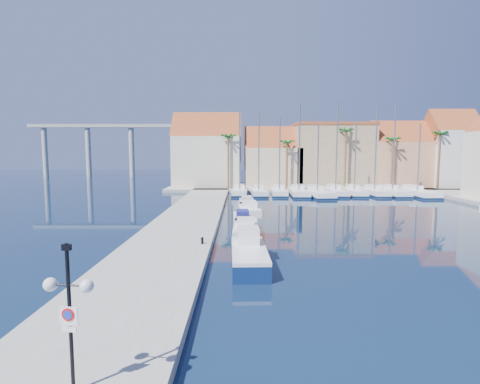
% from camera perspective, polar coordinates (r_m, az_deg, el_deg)
% --- Properties ---
extents(ground, '(260.00, 260.00, 0.00)m').
position_cam_1_polar(ground, '(23.44, 10.10, -10.59)').
color(ground, black).
rests_on(ground, ground).
extents(quay_west, '(6.00, 77.00, 0.50)m').
position_cam_1_polar(quay_west, '(36.52, -7.84, -4.16)').
color(quay_west, gray).
rests_on(quay_west, ground).
extents(shore_north, '(54.00, 16.00, 0.50)m').
position_cam_1_polar(shore_north, '(71.79, 11.25, 0.76)').
color(shore_north, gray).
rests_on(shore_north, ground).
extents(lamp_post, '(1.32, 0.47, 3.92)m').
position_cam_1_polar(lamp_post, '(10.67, -24.63, -14.17)').
color(lamp_post, black).
rests_on(lamp_post, quay_west).
extents(bollard, '(0.18, 0.18, 0.46)m').
position_cam_1_polar(bollard, '(25.68, -5.77, -7.37)').
color(bollard, black).
rests_on(bollard, quay_west).
extents(fishing_boat, '(2.17, 6.08, 2.11)m').
position_cam_1_polar(fishing_boat, '(22.36, 1.38, -9.44)').
color(fishing_boat, '#0D2250').
rests_on(fishing_boat, ground).
extents(motorboat_west_0, '(2.09, 6.16, 1.40)m').
position_cam_1_polar(motorboat_west_0, '(30.75, 0.87, -5.53)').
color(motorboat_west_0, white).
rests_on(motorboat_west_0, ground).
extents(motorboat_west_1, '(1.80, 5.10, 1.40)m').
position_cam_1_polar(motorboat_west_1, '(34.96, 0.37, -4.12)').
color(motorboat_west_1, white).
rests_on(motorboat_west_1, ground).
extents(motorboat_west_2, '(2.46, 6.90, 1.40)m').
position_cam_1_polar(motorboat_west_2, '(41.31, 1.41, -2.56)').
color(motorboat_west_2, white).
rests_on(motorboat_west_2, ground).
extents(motorboat_west_3, '(1.79, 5.59, 1.40)m').
position_cam_1_polar(motorboat_west_3, '(45.92, 1.03, -1.69)').
color(motorboat_west_3, white).
rests_on(motorboat_west_3, ground).
extents(sailboat_0, '(2.50, 8.69, 12.89)m').
position_cam_1_polar(sailboat_0, '(59.31, -0.04, 0.16)').
color(sailboat_0, white).
rests_on(sailboat_0, ground).
extents(sailboat_1, '(2.67, 8.90, 12.77)m').
position_cam_1_polar(sailboat_1, '(58.94, 2.81, 0.11)').
color(sailboat_1, white).
rests_on(sailboat_1, ground).
extents(sailboat_2, '(2.85, 9.04, 11.89)m').
position_cam_1_polar(sailboat_2, '(59.39, 5.98, 0.11)').
color(sailboat_2, white).
rests_on(sailboat_2, ground).
extents(sailboat_3, '(3.08, 10.16, 14.14)m').
position_cam_1_polar(sailboat_3, '(59.38, 8.87, 0.08)').
color(sailboat_3, white).
rests_on(sailboat_3, ground).
extents(sailboat_4, '(3.83, 11.41, 11.01)m').
position_cam_1_polar(sailboat_4, '(58.91, 11.50, -0.07)').
color(sailboat_4, white).
rests_on(sailboat_4, ground).
extents(sailboat_5, '(2.84, 9.59, 14.38)m').
position_cam_1_polar(sailboat_5, '(61.03, 14.25, 0.14)').
color(sailboat_5, white).
rests_on(sailboat_5, ground).
extents(sailboat_6, '(3.00, 9.33, 12.53)m').
position_cam_1_polar(sailboat_6, '(61.78, 16.90, 0.11)').
color(sailboat_6, white).
rests_on(sailboat_6, ground).
extents(sailboat_7, '(2.49, 8.80, 13.82)m').
position_cam_1_polar(sailboat_7, '(62.21, 19.62, 0.09)').
color(sailboat_7, white).
rests_on(sailboat_7, ground).
extents(sailboat_8, '(2.79, 9.68, 13.84)m').
position_cam_1_polar(sailboat_8, '(63.50, 21.98, 0.10)').
color(sailboat_8, white).
rests_on(sailboat_8, ground).
extents(sailboat_9, '(3.03, 10.90, 11.05)m').
position_cam_1_polar(sailboat_9, '(64.03, 25.14, -0.03)').
color(sailboat_9, white).
rests_on(sailboat_9, ground).
extents(building_0, '(12.30, 9.00, 13.50)m').
position_cam_1_polar(building_0, '(69.36, -4.98, 5.87)').
color(building_0, beige).
rests_on(building_0, shore_north).
extents(building_1, '(10.30, 8.00, 11.00)m').
position_cam_1_polar(building_1, '(69.39, 4.98, 4.85)').
color(building_1, tan).
rests_on(building_1, shore_north).
extents(building_2, '(14.20, 10.20, 11.50)m').
position_cam_1_polar(building_2, '(72.16, 13.70, 5.51)').
color(building_2, '#997D5E').
rests_on(building_2, shore_north).
extents(building_3, '(10.30, 8.00, 12.00)m').
position_cam_1_polar(building_3, '(74.97, 22.85, 4.92)').
color(building_3, tan).
rests_on(building_3, shore_north).
extents(building_4, '(8.30, 8.00, 14.00)m').
position_cam_1_polar(building_4, '(78.02, 29.30, 5.47)').
color(building_4, white).
rests_on(building_4, shore_north).
extents(palm_0, '(2.60, 2.60, 10.15)m').
position_cam_1_polar(palm_0, '(64.18, -1.80, 8.16)').
color(palm_0, brown).
rests_on(palm_0, shore_north).
extents(palm_1, '(2.60, 2.60, 9.15)m').
position_cam_1_polar(palm_1, '(64.63, 7.18, 7.27)').
color(palm_1, brown).
rests_on(palm_1, shore_north).
extents(palm_2, '(2.60, 2.60, 11.15)m').
position_cam_1_polar(palm_2, '(66.69, 15.85, 8.66)').
color(palm_2, brown).
rests_on(palm_2, shore_north).
extents(palm_3, '(2.60, 2.60, 9.65)m').
position_cam_1_polar(palm_3, '(69.23, 22.25, 7.17)').
color(palm_3, brown).
rests_on(palm_3, shore_north).
extents(palm_4, '(2.60, 2.60, 10.65)m').
position_cam_1_polar(palm_4, '(72.65, 28.18, 7.58)').
color(palm_4, brown).
rests_on(palm_4, shore_north).
extents(viaduct, '(48.00, 2.20, 14.45)m').
position_cam_1_polar(viaduct, '(109.90, -18.79, 7.56)').
color(viaduct, '#9E9E99').
rests_on(viaduct, ground).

